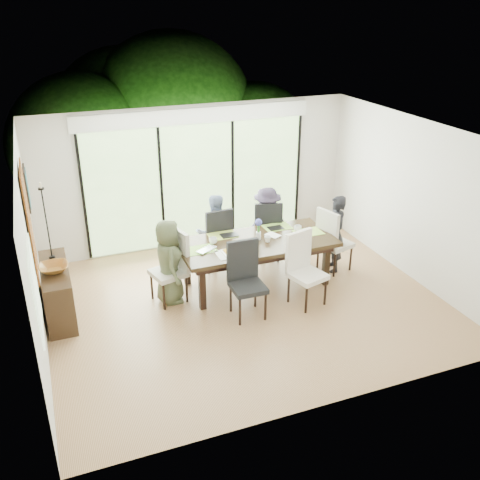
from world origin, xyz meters
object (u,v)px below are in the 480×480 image
object	(u,v)px
chair_far_right	(266,229)
person_left_end	(169,262)
chair_right_end	(336,239)
sideboard	(58,291)
table_top	(257,243)
vase	(258,236)
cup_a	(213,241)
cup_b	(268,239)
person_far_left	(215,232)
person_right_end	(335,234)
chair_near_right	(308,270)
bowl	(54,268)
chair_left_end	(168,268)
chair_near_left	(248,282)
person_far_right	(267,224)
cup_c	(298,229)
chair_far_left	(214,237)
laptop	(209,251)

from	to	relation	value
chair_far_right	person_left_end	distance (m)	2.20
chair_right_end	sideboard	world-z (taller)	chair_right_end
table_top	person_left_end	distance (m)	1.48
table_top	vase	distance (m)	0.12
table_top	vase	xyz separation A→B (m)	(0.05, 0.05, 0.10)
person_left_end	cup_a	xyz separation A→B (m)	(0.78, 0.15, 0.16)
cup_a	cup_b	xyz separation A→B (m)	(0.85, -0.25, -0.00)
person_far_left	person_right_end	bearing A→B (deg)	157.05
chair_near_right	bowl	distance (m)	3.80
cup_a	cup_b	world-z (taller)	cup_a
chair_near_right	bowl	world-z (taller)	chair_near_right
chair_left_end	cup_b	distance (m)	1.67
chair_left_end	chair_near_left	world-z (taller)	same
person_left_end	person_right_end	size ratio (longest dim) A/B	1.00
person_far_right	cup_c	xyz separation A→B (m)	(0.25, -0.73, 0.16)
table_top	chair_far_left	size ratio (longest dim) A/B	2.18
chair_far_right	bowl	distance (m)	3.79
vase	chair_near_right	bearing A→B (deg)	-63.94
table_top	chair_far_right	world-z (taller)	chair_far_right
chair_far_right	chair_near_right	world-z (taller)	same
cup_c	bowl	bearing A→B (deg)	-179.97
chair_right_end	laptop	xyz separation A→B (m)	(-2.35, -0.10, 0.23)
chair_far_right	person_far_left	bearing A→B (deg)	17.03
cup_a	person_left_end	bearing A→B (deg)	-169.11
person_far_right	sideboard	size ratio (longest dim) A/B	0.98
chair_left_end	bowl	world-z (taller)	chair_left_end
person_far_right	vase	xyz separation A→B (m)	(-0.50, -0.78, 0.18)
cup_a	sideboard	world-z (taller)	cup_a
chair_far_left	chair_near_left	size ratio (longest dim) A/B	1.00
chair_far_left	person_far_right	size ratio (longest dim) A/B	0.85
bowl	person_far_left	bearing A→B (deg)	15.11
person_left_end	cup_c	world-z (taller)	person_left_end
sideboard	chair_near_left	bearing A→B (deg)	-21.88
chair_far_left	person_left_end	world-z (taller)	person_left_end
vase	cup_b	distance (m)	0.18
chair_right_end	chair_far_left	world-z (taller)	same
cup_c	bowl	size ratio (longest dim) A/B	0.32
vase	bowl	size ratio (longest dim) A/B	0.31
person_far_right	cup_b	size ratio (longest dim) A/B	12.90
chair_near_left	sideboard	world-z (taller)	chair_near_left
chair_near_left	chair_right_end	bearing A→B (deg)	24.26
person_far_right	cup_b	bearing A→B (deg)	65.87
chair_far_left	vase	distance (m)	0.98
person_far_left	cup_a	xyz separation A→B (m)	(-0.25, -0.68, 0.16)
chair_near_left	cup_c	distance (m)	1.64
chair_far_right	laptop	xyz separation A→B (m)	(-1.40, -0.95, 0.23)
person_left_end	sideboard	bearing A→B (deg)	87.50
cup_c	sideboard	bearing A→B (deg)	178.58
vase	bowl	bearing A→B (deg)	179.14
table_top	laptop	bearing A→B (deg)	-173.29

